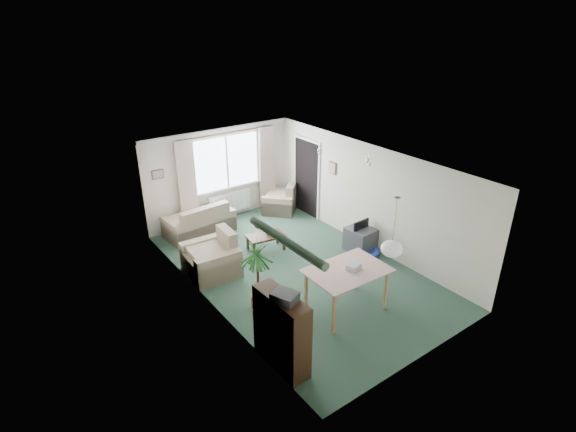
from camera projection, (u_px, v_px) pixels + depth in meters
ground at (296, 270)px, 9.50m from camera, size 6.50×6.50×0.00m
window at (226, 162)px, 11.35m from camera, size 1.80×0.03×1.30m
curtain_rod at (226, 133)px, 10.97m from camera, size 2.60×0.03×0.03m
curtain_left at (187, 181)px, 10.76m from camera, size 0.45×0.08×2.00m
curtain_right at (267, 164)px, 11.98m from camera, size 0.45×0.08×2.00m
radiator at (230, 203)px, 11.78m from camera, size 1.20×0.10×0.55m
doorway at (307, 178)px, 11.75m from camera, size 0.03×0.95×2.00m
pendant_lamp at (392, 249)px, 7.29m from camera, size 0.36×0.36×0.36m
tinsel_garland at (286, 241)px, 5.83m from camera, size 1.60×1.60×0.12m
bauble_cluster_a at (320, 148)px, 9.92m from camera, size 0.20×0.20×0.20m
bauble_cluster_b at (368, 159)px, 9.20m from camera, size 0.20×0.20×0.20m
wall_picture_back at (158, 174)px, 10.37m from camera, size 0.28×0.03×0.22m
wall_picture_right at (333, 168)px, 10.78m from camera, size 0.03×0.24×0.30m
sofa at (199, 219)px, 10.87m from camera, size 1.68×0.98×0.81m
armchair_corner at (279, 198)px, 12.12m from camera, size 1.19×1.19×0.77m
armchair_left at (210, 254)px, 9.20m from camera, size 1.04×1.09×0.92m
coffee_table at (266, 243)px, 10.22m from camera, size 0.91×0.60×0.38m
photo_frame at (268, 231)px, 10.14m from camera, size 0.12×0.05×0.16m
bookshelf at (282, 331)px, 6.73m from camera, size 0.37×1.04×1.25m
hifi_box at (285, 297)px, 6.34m from camera, size 0.39×0.43×0.14m
houseplant at (258, 275)px, 8.02m from camera, size 0.69×0.69×1.41m
dining_table at (346, 290)px, 8.08m from camera, size 1.35×0.91×0.83m
gift_box at (354, 267)px, 7.91m from camera, size 0.28×0.23×0.12m
tv_cube at (360, 239)px, 10.18m from camera, size 0.58×0.63×0.54m
pet_bed at (365, 252)px, 10.07m from camera, size 0.79×0.79×0.12m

